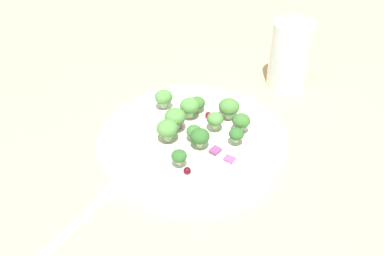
{
  "coord_description": "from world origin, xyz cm",
  "views": [
    {
      "loc": [
        44.31,
        -16.66,
        39.19
      ],
      "look_at": [
        2.61,
        2.36,
        2.7
      ],
      "focal_mm": 41.16,
      "sensor_mm": 36.0,
      "label": 1
    }
  ],
  "objects_px": {
    "plate": "(192,139)",
    "broccoli_floret_2": "(236,134)",
    "water_glass": "(291,55)",
    "broccoli_floret_1": "(241,121)",
    "broccoli_floret_0": "(179,156)",
    "fork": "(76,224)"
  },
  "relations": [
    {
      "from": "plate",
      "to": "broccoli_floret_2",
      "type": "relative_size",
      "value": 12.69
    },
    {
      "from": "plate",
      "to": "water_glass",
      "type": "relative_size",
      "value": 2.41
    },
    {
      "from": "broccoli_floret_1",
      "to": "broccoli_floret_0",
      "type": "bearing_deg",
      "value": -74.74
    },
    {
      "from": "broccoli_floret_1",
      "to": "plate",
      "type": "bearing_deg",
      "value": -108.07
    },
    {
      "from": "broccoli_floret_2",
      "to": "plate",
      "type": "bearing_deg",
      "value": -132.74
    },
    {
      "from": "broccoli_floret_0",
      "to": "broccoli_floret_1",
      "type": "distance_m",
      "value": 0.11
    },
    {
      "from": "plate",
      "to": "broccoli_floret_0",
      "type": "distance_m",
      "value": 0.07
    },
    {
      "from": "fork",
      "to": "plate",
      "type": "bearing_deg",
      "value": 113.07
    },
    {
      "from": "broccoli_floret_0",
      "to": "broccoli_floret_2",
      "type": "bearing_deg",
      "value": 95.15
    },
    {
      "from": "fork",
      "to": "water_glass",
      "type": "xyz_separation_m",
      "value": [
        -0.15,
        0.38,
        0.05
      ]
    },
    {
      "from": "broccoli_floret_1",
      "to": "fork",
      "type": "bearing_deg",
      "value": -77.17
    },
    {
      "from": "broccoli_floret_0",
      "to": "broccoli_floret_2",
      "type": "height_order",
      "value": "same"
    },
    {
      "from": "broccoli_floret_1",
      "to": "broccoli_floret_2",
      "type": "height_order",
      "value": "broccoli_floret_1"
    },
    {
      "from": "fork",
      "to": "broccoli_floret_2",
      "type": "bearing_deg",
      "value": 98.77
    },
    {
      "from": "water_glass",
      "to": "fork",
      "type": "bearing_deg",
      "value": -68.7
    },
    {
      "from": "broccoli_floret_1",
      "to": "water_glass",
      "type": "relative_size",
      "value": 0.23
    },
    {
      "from": "broccoli_floret_0",
      "to": "water_glass",
      "type": "relative_size",
      "value": 0.19
    },
    {
      "from": "plate",
      "to": "broccoli_floret_1",
      "type": "distance_m",
      "value": 0.07
    },
    {
      "from": "broccoli_floret_2",
      "to": "broccoli_floret_0",
      "type": "bearing_deg",
      "value": -84.85
    },
    {
      "from": "broccoli_floret_0",
      "to": "water_glass",
      "type": "xyz_separation_m",
      "value": [
        -0.12,
        0.24,
        0.02
      ]
    },
    {
      "from": "broccoli_floret_2",
      "to": "water_glass",
      "type": "height_order",
      "value": "water_glass"
    },
    {
      "from": "plate",
      "to": "broccoli_floret_2",
      "type": "distance_m",
      "value": 0.06
    }
  ]
}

